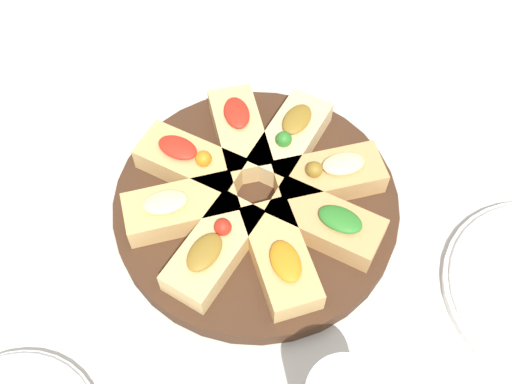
{
  "coord_description": "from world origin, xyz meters",
  "views": [
    {
      "loc": [
        0.27,
        0.25,
        0.62
      ],
      "look_at": [
        0.0,
        0.0,
        0.04
      ],
      "focal_mm": 42.0,
      "sensor_mm": 36.0,
      "label": 1
    }
  ],
  "objects": [
    {
      "name": "focaccia_slice_3",
      "position": [
        -0.07,
        0.05,
        0.04
      ],
      "size": [
        0.14,
        0.12,
        0.05
      ],
      "color": "tan",
      "rests_on": "serving_board"
    },
    {
      "name": "focaccia_slice_1",
      "position": [
        0.04,
        0.08,
        0.04
      ],
      "size": [
        0.11,
        0.14,
        0.04
      ],
      "color": "tan",
      "rests_on": "serving_board"
    },
    {
      "name": "focaccia_slice_6",
      "position": [
        0.02,
        -0.09,
        0.04
      ],
      "size": [
        0.09,
        0.14,
        0.05
      ],
      "color": "tan",
      "rests_on": "serving_board"
    },
    {
      "name": "focaccia_slice_5",
      "position": [
        -0.05,
        -0.07,
        0.04
      ],
      "size": [
        0.12,
        0.14,
        0.04
      ],
      "color": "#DBB775",
      "rests_on": "serving_board"
    },
    {
      "name": "focaccia_slice_7",
      "position": [
        0.08,
        -0.05,
        0.04
      ],
      "size": [
        0.14,
        0.12,
        0.04
      ],
      "color": "tan",
      "rests_on": "serving_board"
    },
    {
      "name": "napkin_stack",
      "position": [
        0.14,
        -0.29,
        0.0
      ],
      "size": [
        0.15,
        0.13,
        0.01
      ],
      "primitive_type": "cube",
      "rotation": [
        0.0,
        0.0,
        -0.08
      ],
      "color": "white",
      "rests_on": "ground_plane"
    },
    {
      "name": "focaccia_slice_2",
      "position": [
        -0.02,
        0.09,
        0.04
      ],
      "size": [
        0.09,
        0.14,
        0.04
      ],
      "color": "tan",
      "rests_on": "serving_board"
    },
    {
      "name": "focaccia_slice_4",
      "position": [
        -0.09,
        -0.02,
        0.04
      ],
      "size": [
        0.14,
        0.09,
        0.05
      ],
      "color": "#E5C689",
      "rests_on": "serving_board"
    },
    {
      "name": "ground_plane",
      "position": [
        0.0,
        0.0,
        0.0
      ],
      "size": [
        3.0,
        3.0,
        0.0
      ],
      "primitive_type": "plane",
      "color": "beige"
    },
    {
      "name": "focaccia_slice_0",
      "position": [
        0.09,
        0.02,
        0.04
      ],
      "size": [
        0.14,
        0.08,
        0.05
      ],
      "color": "#DBB775",
      "rests_on": "serving_board"
    },
    {
      "name": "serving_board",
      "position": [
        0.0,
        0.0,
        0.01
      ],
      "size": [
        0.34,
        0.34,
        0.02
      ],
      "primitive_type": "cylinder",
      "color": "#422819",
      "rests_on": "ground_plane"
    }
  ]
}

